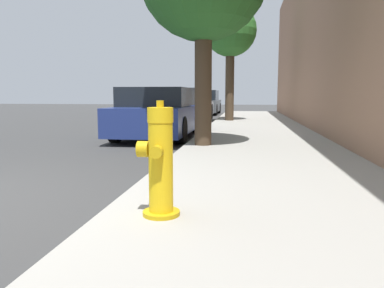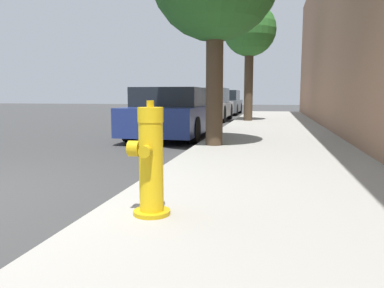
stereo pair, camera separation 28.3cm
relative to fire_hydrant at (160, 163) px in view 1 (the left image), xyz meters
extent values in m
cube|color=#99968E|center=(1.00, 0.30, -0.49)|extent=(3.04, 40.00, 0.11)
cylinder|color=#C39C11|center=(0.01, 0.00, -0.42)|extent=(0.31, 0.31, 0.04)
cylinder|color=yellow|center=(0.01, 0.00, -0.04)|extent=(0.20, 0.20, 0.73)
cylinder|color=yellow|center=(0.01, 0.00, 0.39)|extent=(0.21, 0.21, 0.12)
cylinder|color=#C39C11|center=(0.01, 0.00, 0.47)|extent=(0.06, 0.06, 0.05)
cylinder|color=#C39C11|center=(0.01, -0.14, 0.11)|extent=(0.10, 0.08, 0.10)
cylinder|color=#C39C11|center=(0.01, 0.14, 0.11)|extent=(0.10, 0.08, 0.10)
cylinder|color=#C39C11|center=(-0.14, 0.00, 0.11)|extent=(0.09, 0.13, 0.13)
cube|color=navy|center=(-1.54, 6.65, -0.06)|extent=(1.71, 4.24, 0.64)
cube|color=black|center=(-1.54, 6.48, 0.50)|extent=(1.57, 2.33, 0.46)
cylinder|color=black|center=(-2.31, 7.97, -0.24)|extent=(0.20, 0.62, 0.62)
cylinder|color=black|center=(-0.76, 7.97, -0.24)|extent=(0.20, 0.62, 0.62)
cylinder|color=black|center=(-2.31, 5.34, -0.24)|extent=(0.20, 0.62, 0.62)
cylinder|color=black|center=(-0.76, 5.34, -0.24)|extent=(0.20, 0.62, 0.62)
cube|color=#B7B7BC|center=(-1.80, 13.05, -0.06)|extent=(1.82, 4.02, 0.59)
cube|color=black|center=(-1.80, 12.89, 0.53)|extent=(1.68, 2.21, 0.60)
cylinder|color=black|center=(-2.63, 14.29, -0.20)|extent=(0.20, 0.69, 0.69)
cylinder|color=black|center=(-0.97, 14.29, -0.20)|extent=(0.20, 0.69, 0.69)
cylinder|color=black|center=(-2.63, 11.80, -0.20)|extent=(0.20, 0.69, 0.69)
cylinder|color=black|center=(-0.97, 11.80, -0.20)|extent=(0.20, 0.69, 0.69)
cube|color=#4C5156|center=(-1.78, 18.44, -0.06)|extent=(1.80, 4.17, 0.63)
cube|color=black|center=(-1.78, 18.27, 0.53)|extent=(1.66, 2.29, 0.55)
cylinder|color=black|center=(-2.61, 19.73, -0.24)|extent=(0.20, 0.61, 0.61)
cylinder|color=black|center=(-0.96, 19.73, -0.24)|extent=(0.20, 0.61, 0.61)
cylinder|color=black|center=(-2.61, 17.15, -0.24)|extent=(0.20, 0.61, 0.61)
cylinder|color=black|center=(-0.96, 17.15, -0.24)|extent=(0.20, 0.61, 0.61)
cylinder|color=#423323|center=(-0.16, 4.40, 0.78)|extent=(0.33, 0.33, 2.42)
cylinder|color=#423323|center=(0.03, 11.75, 0.95)|extent=(0.34, 0.34, 2.77)
sphere|color=#2D6B28|center=(0.03, 11.75, 2.98)|extent=(1.98, 1.98, 1.98)
camera|label=1|loc=(0.68, -2.90, 0.54)|focal=35.00mm
camera|label=2|loc=(0.96, -2.85, 0.54)|focal=35.00mm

